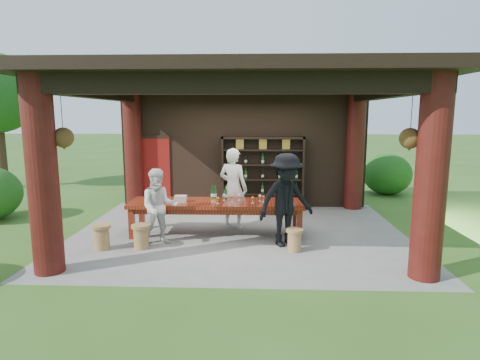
{
  "coord_description": "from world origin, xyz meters",
  "views": [
    {
      "loc": [
        0.37,
        -8.79,
        2.67
      ],
      "look_at": [
        0.0,
        0.4,
        1.15
      ],
      "focal_mm": 30.0,
      "sensor_mm": 36.0,
      "label": 1
    }
  ],
  "objects_px": {
    "stool_near_left": "(141,236)",
    "napkin_basket": "(181,199)",
    "stool_near_right": "(295,240)",
    "guest_woman": "(159,207)",
    "host": "(233,188)",
    "guest_man": "(286,200)",
    "wine_shelf": "(263,173)",
    "tasting_table": "(216,206)",
    "stool_far_left": "(102,236)"
  },
  "relations": [
    {
      "from": "stool_near_left",
      "to": "guest_woman",
      "type": "distance_m",
      "value": 0.68
    },
    {
      "from": "wine_shelf",
      "to": "guest_woman",
      "type": "distance_m",
      "value": 3.98
    },
    {
      "from": "stool_near_right",
      "to": "stool_far_left",
      "type": "bearing_deg",
      "value": -179.52
    },
    {
      "from": "wine_shelf",
      "to": "tasting_table",
      "type": "distance_m",
      "value": 2.82
    },
    {
      "from": "napkin_basket",
      "to": "stool_near_left",
      "type": "bearing_deg",
      "value": -123.56
    },
    {
      "from": "wine_shelf",
      "to": "guest_woman",
      "type": "bearing_deg",
      "value": -123.14
    },
    {
      "from": "stool_far_left",
      "to": "napkin_basket",
      "type": "xyz_separation_m",
      "value": [
        1.4,
        1.04,
        0.55
      ]
    },
    {
      "from": "stool_near_left",
      "to": "stool_far_left",
      "type": "relative_size",
      "value": 0.97
    },
    {
      "from": "tasting_table",
      "to": "guest_woman",
      "type": "height_order",
      "value": "guest_woman"
    },
    {
      "from": "wine_shelf",
      "to": "tasting_table",
      "type": "relative_size",
      "value": 0.6
    },
    {
      "from": "tasting_table",
      "to": "host",
      "type": "bearing_deg",
      "value": 62.56
    },
    {
      "from": "guest_man",
      "to": "napkin_basket",
      "type": "bearing_deg",
      "value": 137.05
    },
    {
      "from": "stool_near_left",
      "to": "host",
      "type": "xyz_separation_m",
      "value": [
        1.76,
        1.67,
        0.68
      ]
    },
    {
      "from": "tasting_table",
      "to": "napkin_basket",
      "type": "height_order",
      "value": "napkin_basket"
    },
    {
      "from": "stool_near_right",
      "to": "wine_shelf",
      "type": "bearing_deg",
      "value": 98.91
    },
    {
      "from": "stool_far_left",
      "to": "stool_near_left",
      "type": "bearing_deg",
      "value": 6.29
    },
    {
      "from": "stool_far_left",
      "to": "guest_woman",
      "type": "distance_m",
      "value": 1.25
    },
    {
      "from": "stool_near_left",
      "to": "guest_woman",
      "type": "relative_size",
      "value": 0.31
    },
    {
      "from": "tasting_table",
      "to": "guest_woman",
      "type": "xyz_separation_m",
      "value": [
        -1.1,
        -0.74,
        0.15
      ]
    },
    {
      "from": "tasting_table",
      "to": "napkin_basket",
      "type": "relative_size",
      "value": 14.78
    },
    {
      "from": "stool_far_left",
      "to": "guest_woman",
      "type": "xyz_separation_m",
      "value": [
        1.08,
        0.36,
        0.52
      ]
    },
    {
      "from": "host",
      "to": "wine_shelf",
      "type": "bearing_deg",
      "value": -88.93
    },
    {
      "from": "guest_woman",
      "to": "guest_man",
      "type": "distance_m",
      "value": 2.59
    },
    {
      "from": "wine_shelf",
      "to": "guest_man",
      "type": "height_order",
      "value": "wine_shelf"
    },
    {
      "from": "tasting_table",
      "to": "guest_woman",
      "type": "bearing_deg",
      "value": -146.03
    },
    {
      "from": "stool_near_right",
      "to": "napkin_basket",
      "type": "distance_m",
      "value": 2.69
    },
    {
      "from": "stool_near_right",
      "to": "guest_woman",
      "type": "bearing_deg",
      "value": 173.16
    },
    {
      "from": "tasting_table",
      "to": "guest_man",
      "type": "xyz_separation_m",
      "value": [
        1.48,
        -0.71,
        0.31
      ]
    },
    {
      "from": "guest_woman",
      "to": "napkin_basket",
      "type": "xyz_separation_m",
      "value": [
        0.32,
        0.68,
        0.03
      ]
    },
    {
      "from": "stool_near_right",
      "to": "host",
      "type": "xyz_separation_m",
      "value": [
        -1.3,
        1.72,
        0.7
      ]
    },
    {
      "from": "stool_near_right",
      "to": "guest_woman",
      "type": "relative_size",
      "value": 0.29
    },
    {
      "from": "wine_shelf",
      "to": "tasting_table",
      "type": "height_order",
      "value": "wine_shelf"
    },
    {
      "from": "tasting_table",
      "to": "wine_shelf",
      "type": "bearing_deg",
      "value": 67.57
    },
    {
      "from": "stool_near_right",
      "to": "tasting_table",
      "type": "bearing_deg",
      "value": 146.73
    },
    {
      "from": "wine_shelf",
      "to": "napkin_basket",
      "type": "distance_m",
      "value": 3.23
    },
    {
      "from": "guest_woman",
      "to": "stool_near_right",
      "type": "bearing_deg",
      "value": -24.92
    },
    {
      "from": "guest_man",
      "to": "napkin_basket",
      "type": "xyz_separation_m",
      "value": [
        -2.27,
        0.64,
        -0.13
      ]
    },
    {
      "from": "host",
      "to": "guest_woman",
      "type": "distance_m",
      "value": 2.01
    },
    {
      "from": "stool_near_left",
      "to": "stool_far_left",
      "type": "xyz_separation_m",
      "value": [
        -0.77,
        -0.08,
        0.01
      ]
    },
    {
      "from": "guest_man",
      "to": "stool_far_left",
      "type": "bearing_deg",
      "value": 159.08
    },
    {
      "from": "stool_near_left",
      "to": "napkin_basket",
      "type": "distance_m",
      "value": 1.28
    },
    {
      "from": "wine_shelf",
      "to": "host",
      "type": "bearing_deg",
      "value": -110.67
    },
    {
      "from": "stool_far_left",
      "to": "stool_near_right",
      "type": "bearing_deg",
      "value": 0.48
    },
    {
      "from": "stool_near_left",
      "to": "napkin_basket",
      "type": "bearing_deg",
      "value": 56.44
    },
    {
      "from": "stool_near_left",
      "to": "host",
      "type": "relative_size",
      "value": 0.26
    },
    {
      "from": "stool_far_left",
      "to": "napkin_basket",
      "type": "distance_m",
      "value": 1.83
    },
    {
      "from": "host",
      "to": "napkin_basket",
      "type": "bearing_deg",
      "value": 54.02
    },
    {
      "from": "wine_shelf",
      "to": "napkin_basket",
      "type": "bearing_deg",
      "value": -125.0
    },
    {
      "from": "host",
      "to": "guest_man",
      "type": "xyz_separation_m",
      "value": [
        1.15,
        -1.35,
        0.0
      ]
    },
    {
      "from": "stool_near_left",
      "to": "guest_man",
      "type": "xyz_separation_m",
      "value": [
        2.9,
        0.32,
        0.69
      ]
    }
  ]
}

